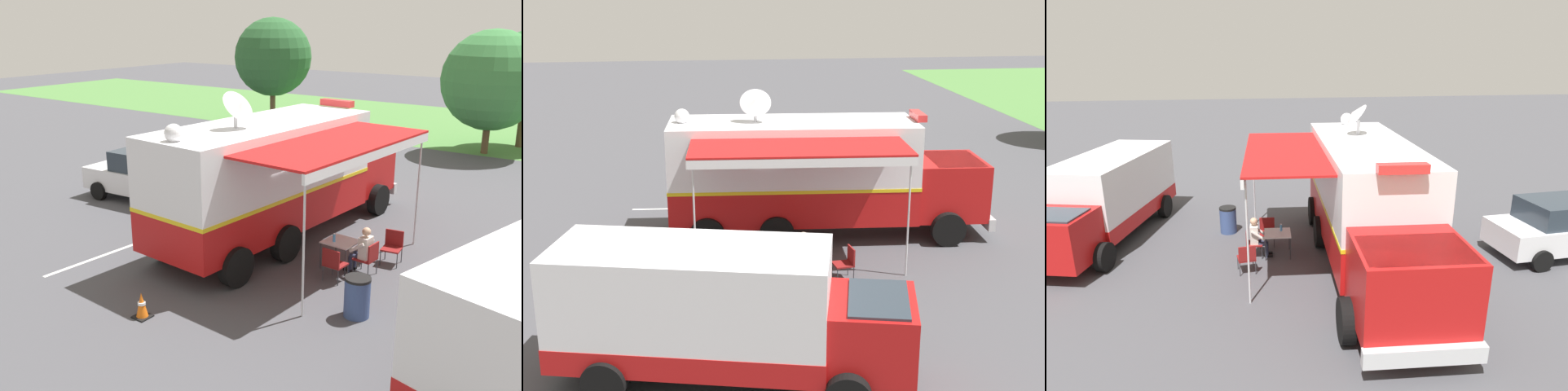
{
  "view_description": "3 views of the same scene",
  "coord_description": "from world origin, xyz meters",
  "views": [
    {
      "loc": [
        9.17,
        -12.66,
        6.22
      ],
      "look_at": [
        0.42,
        -0.65,
        1.68
      ],
      "focal_mm": 40.38,
      "sensor_mm": 36.0,
      "label": 1
    },
    {
      "loc": [
        20.34,
        -2.8,
        7.44
      ],
      "look_at": [
        1.43,
        -0.43,
        1.68
      ],
      "focal_mm": 49.25,
      "sensor_mm": 36.0,
      "label": 2
    },
    {
      "loc": [
        3.53,
        12.38,
        5.92
      ],
      "look_at": [
        1.59,
        -0.78,
        1.67
      ],
      "focal_mm": 30.75,
      "sensor_mm": 36.0,
      "label": 3
    }
  ],
  "objects": [
    {
      "name": "command_truck",
      "position": [
        0.08,
        0.74,
        1.94
      ],
      "size": [
        5.19,
        9.62,
        4.53
      ],
      "color": "#B71414",
      "rests_on": "ground"
    },
    {
      "name": "water_bottle",
      "position": [
        2.47,
        -0.29,
        0.83
      ],
      "size": [
        0.07,
        0.07,
        0.22
      ],
      "color": "#4C99D8",
      "rests_on": "folding_table"
    },
    {
      "name": "car_behind_truck",
      "position": [
        -5.9,
        1.02,
        0.88
      ],
      "size": [
        4.32,
        2.24,
        1.76
      ],
      "color": "silver",
      "rests_on": "ground"
    },
    {
      "name": "ground_plane",
      "position": [
        0.0,
        0.0,
        0.0
      ],
      "size": [
        100.0,
        100.0,
        0.0
      ],
      "primitive_type": "plane",
      "color": "#47474C"
    },
    {
      "name": "lot_stripe",
      "position": [
        -2.96,
        -2.64,
        0.0
      ],
      "size": [
        0.4,
        4.8,
        0.01
      ],
      "primitive_type": "cube",
      "rotation": [
        0.0,
        0.0,
        -0.06
      ],
      "color": "silver",
      "rests_on": "ground"
    },
    {
      "name": "folding_table",
      "position": [
        2.59,
        -0.16,
        0.67
      ],
      "size": [
        0.85,
        0.85,
        0.73
      ],
      "color": "silver",
      "rests_on": "ground"
    },
    {
      "name": "seated_responder",
      "position": [
        3.2,
        -0.16,
        0.65
      ],
      "size": [
        0.68,
        0.57,
        1.25
      ],
      "color": "silver",
      "rests_on": "ground"
    },
    {
      "name": "folding_chair_spare_by_truck",
      "position": [
        3.54,
        0.93,
        0.51
      ],
      "size": [
        0.54,
        0.54,
        0.87
      ],
      "color": "maroon",
      "rests_on": "ground"
    },
    {
      "name": "support_truck",
      "position": [
        7.99,
        -2.48,
        1.39
      ],
      "size": [
        3.56,
        7.09,
        2.7
      ],
      "color": "white",
      "rests_on": "ground"
    },
    {
      "name": "trash_bin",
      "position": [
        4.13,
        -2.22,
        0.46
      ],
      "size": [
        0.57,
        0.57,
        0.91
      ],
      "color": "#384C7F",
      "rests_on": "ground"
    },
    {
      "name": "traffic_cone",
      "position": [
        0.42,
        -5.0,
        0.28
      ],
      "size": [
        0.36,
        0.36,
        0.58
      ],
      "color": "black",
      "rests_on": "ground"
    },
    {
      "name": "folding_chair_beside_table",
      "position": [
        2.86,
        -1.01,
        0.51
      ],
      "size": [
        0.51,
        0.51,
        0.87
      ],
      "color": "maroon",
      "rests_on": "ground"
    },
    {
      "name": "folding_chair_at_table",
      "position": [
        3.39,
        -0.17,
        0.51
      ],
      "size": [
        0.51,
        0.51,
        0.87
      ],
      "color": "maroon",
      "rests_on": "ground"
    }
  ]
}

